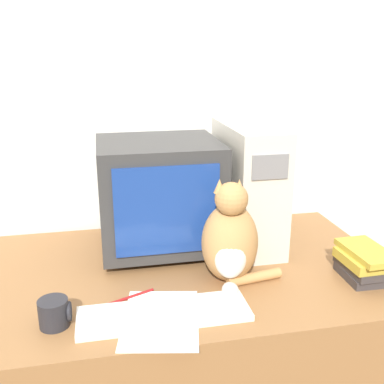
{
  "coord_description": "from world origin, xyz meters",
  "views": [
    {
      "loc": [
        -0.27,
        -0.96,
        1.45
      ],
      "look_at": [
        0.02,
        0.47,
        0.98
      ],
      "focal_mm": 42.0,
      "sensor_mm": 36.0,
      "label": 1
    }
  ],
  "objects_px": {
    "crt_monitor": "(159,194)",
    "pen": "(130,297)",
    "book_stack": "(366,263)",
    "keyboard": "(164,313)",
    "cat": "(230,240)",
    "computer_tower": "(248,185)",
    "mug": "(55,313)"
  },
  "relations": [
    {
      "from": "keyboard",
      "to": "book_stack",
      "type": "height_order",
      "value": "book_stack"
    },
    {
      "from": "mug",
      "to": "cat",
      "type": "bearing_deg",
      "value": 15.08
    },
    {
      "from": "book_stack",
      "to": "crt_monitor",
      "type": "bearing_deg",
      "value": 149.2
    },
    {
      "from": "computer_tower",
      "to": "book_stack",
      "type": "bearing_deg",
      "value": -51.65
    },
    {
      "from": "computer_tower",
      "to": "cat",
      "type": "distance_m",
      "value": 0.34
    },
    {
      "from": "pen",
      "to": "mug",
      "type": "xyz_separation_m",
      "value": [
        -0.21,
        -0.1,
        0.04
      ]
    },
    {
      "from": "computer_tower",
      "to": "keyboard",
      "type": "xyz_separation_m",
      "value": [
        -0.39,
        -0.46,
        -0.22
      ]
    },
    {
      "from": "computer_tower",
      "to": "keyboard",
      "type": "distance_m",
      "value": 0.64
    },
    {
      "from": "crt_monitor",
      "to": "pen",
      "type": "height_order",
      "value": "crt_monitor"
    },
    {
      "from": "keyboard",
      "to": "pen",
      "type": "distance_m",
      "value": 0.15
    },
    {
      "from": "computer_tower",
      "to": "pen",
      "type": "xyz_separation_m",
      "value": [
        -0.48,
        -0.34,
        -0.23
      ]
    },
    {
      "from": "crt_monitor",
      "to": "pen",
      "type": "xyz_separation_m",
      "value": [
        -0.14,
        -0.35,
        -0.21
      ]
    },
    {
      "from": "crt_monitor",
      "to": "keyboard",
      "type": "distance_m",
      "value": 0.51
    },
    {
      "from": "crt_monitor",
      "to": "keyboard",
      "type": "height_order",
      "value": "crt_monitor"
    },
    {
      "from": "crt_monitor",
      "to": "book_stack",
      "type": "distance_m",
      "value": 0.75
    },
    {
      "from": "crt_monitor",
      "to": "cat",
      "type": "bearing_deg",
      "value": -58.48
    },
    {
      "from": "crt_monitor",
      "to": "pen",
      "type": "bearing_deg",
      "value": -112.13
    },
    {
      "from": "crt_monitor",
      "to": "book_stack",
      "type": "relative_size",
      "value": 2.06
    },
    {
      "from": "computer_tower",
      "to": "mug",
      "type": "distance_m",
      "value": 0.84
    },
    {
      "from": "keyboard",
      "to": "mug",
      "type": "height_order",
      "value": "mug"
    },
    {
      "from": "computer_tower",
      "to": "mug",
      "type": "xyz_separation_m",
      "value": [
        -0.69,
        -0.44,
        -0.19
      ]
    },
    {
      "from": "cat",
      "to": "book_stack",
      "type": "distance_m",
      "value": 0.46
    },
    {
      "from": "computer_tower",
      "to": "book_stack",
      "type": "height_order",
      "value": "computer_tower"
    },
    {
      "from": "pen",
      "to": "mug",
      "type": "height_order",
      "value": "mug"
    },
    {
      "from": "crt_monitor",
      "to": "mug",
      "type": "height_order",
      "value": "crt_monitor"
    },
    {
      "from": "cat",
      "to": "pen",
      "type": "relative_size",
      "value": 2.36
    },
    {
      "from": "computer_tower",
      "to": "cat",
      "type": "relative_size",
      "value": 1.31
    },
    {
      "from": "crt_monitor",
      "to": "computer_tower",
      "type": "bearing_deg",
      "value": -1.13
    },
    {
      "from": "keyboard",
      "to": "book_stack",
      "type": "relative_size",
      "value": 2.3
    },
    {
      "from": "cat",
      "to": "crt_monitor",
      "type": "bearing_deg",
      "value": 135.16
    },
    {
      "from": "book_stack",
      "to": "mug",
      "type": "bearing_deg",
      "value": -175.81
    },
    {
      "from": "cat",
      "to": "keyboard",
      "type": "bearing_deg",
      "value": -132.11
    }
  ]
}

